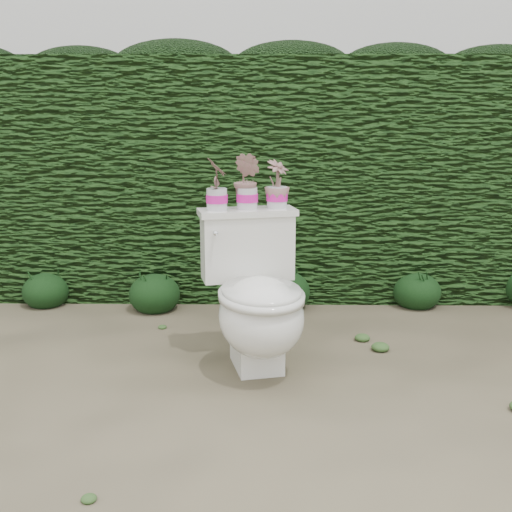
{
  "coord_description": "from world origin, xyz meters",
  "views": [
    {
      "loc": [
        -0.16,
        -2.98,
        1.3
      ],
      "look_at": [
        -0.21,
        0.18,
        0.55
      ],
      "focal_mm": 45.0,
      "sensor_mm": 36.0,
      "label": 1
    }
  ],
  "objects_px": {
    "potted_plant_center": "(247,183)",
    "toilet": "(257,301)",
    "potted_plant_left": "(217,185)",
    "potted_plant_right": "(277,186)"
  },
  "relations": [
    {
      "from": "potted_plant_center",
      "to": "potted_plant_right",
      "type": "height_order",
      "value": "potted_plant_center"
    },
    {
      "from": "toilet",
      "to": "potted_plant_left",
      "type": "height_order",
      "value": "potted_plant_left"
    },
    {
      "from": "potted_plant_left",
      "to": "potted_plant_center",
      "type": "height_order",
      "value": "potted_plant_center"
    },
    {
      "from": "potted_plant_center",
      "to": "potted_plant_right",
      "type": "xyz_separation_m",
      "value": [
        0.15,
        0.04,
        -0.02
      ]
    },
    {
      "from": "potted_plant_center",
      "to": "toilet",
      "type": "bearing_deg",
      "value": -30.65
    },
    {
      "from": "potted_plant_left",
      "to": "potted_plant_center",
      "type": "xyz_separation_m",
      "value": [
        0.15,
        0.04,
        0.01
      ]
    },
    {
      "from": "toilet",
      "to": "potted_plant_right",
      "type": "bearing_deg",
      "value": 56.75
    },
    {
      "from": "potted_plant_left",
      "to": "potted_plant_right",
      "type": "bearing_deg",
      "value": -92.39
    },
    {
      "from": "toilet",
      "to": "potted_plant_left",
      "type": "xyz_separation_m",
      "value": [
        -0.21,
        0.2,
        0.55
      ]
    },
    {
      "from": "toilet",
      "to": "potted_plant_right",
      "type": "height_order",
      "value": "potted_plant_right"
    }
  ]
}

